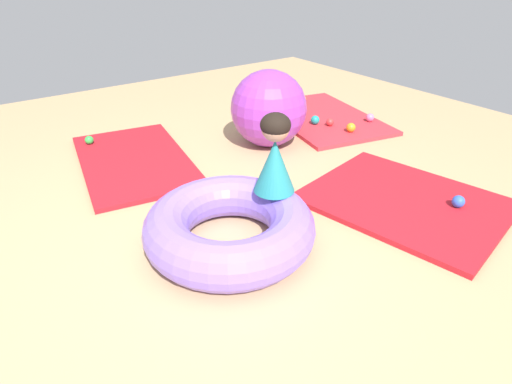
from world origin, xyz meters
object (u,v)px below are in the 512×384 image
at_px(child_in_teal, 275,155).
at_px(exercise_ball_large, 269,109).
at_px(play_ball_pink, 370,118).
at_px(play_ball_red, 330,122).
at_px(play_ball_teal, 315,120).
at_px(play_ball_green, 89,140).
at_px(play_ball_blue, 458,201).
at_px(inflatable_cushion, 230,227).
at_px(play_ball_orange, 351,128).
at_px(play_ball_yellow, 303,99).

bearing_deg(child_in_teal, exercise_ball_large, 37.82).
xyz_separation_m(play_ball_pink, play_ball_red, (-0.15, -0.43, -0.00)).
distance_m(play_ball_teal, exercise_ball_large, 0.71).
relative_size(play_ball_teal, play_ball_green, 1.17).
bearing_deg(play_ball_blue, play_ball_pink, 151.02).
relative_size(play_ball_pink, play_ball_blue, 0.99).
bearing_deg(inflatable_cushion, play_ball_orange, 113.06).
height_order(play_ball_red, play_ball_blue, play_ball_blue).
bearing_deg(play_ball_teal, play_ball_blue, -10.23).
bearing_deg(play_ball_teal, inflatable_cushion, -56.58).
bearing_deg(child_in_teal, play_ball_red, 18.13).
bearing_deg(play_ball_red, play_ball_teal, -145.04).
relative_size(inflatable_cushion, child_in_teal, 2.06).
height_order(play_ball_pink, play_ball_green, play_ball_pink).
bearing_deg(play_ball_pink, play_ball_green, -113.53).
bearing_deg(play_ball_orange, play_ball_yellow, 166.12).
height_order(child_in_teal, play_ball_blue, child_in_teal).
relative_size(play_ball_orange, play_ball_pink, 1.06).
bearing_deg(play_ball_yellow, play_ball_pink, 8.70).
distance_m(inflatable_cushion, exercise_ball_large, 1.67).
bearing_deg(play_ball_green, play_ball_blue, 33.12).
distance_m(play_ball_blue, play_ball_green, 3.18).
bearing_deg(inflatable_cushion, exercise_ball_large, 134.34).
height_order(child_in_teal, play_ball_red, child_in_teal).
height_order(play_ball_green, exercise_ball_large, exercise_ball_large).
relative_size(child_in_teal, play_ball_pink, 5.90).
bearing_deg(play_ball_teal, play_ball_pink, 61.67).
height_order(play_ball_pink, play_ball_blue, play_ball_blue).
bearing_deg(play_ball_blue, play_ball_red, 166.13).
relative_size(play_ball_pink, play_ball_green, 1.11).
xyz_separation_m(child_in_teal, play_ball_green, (-2.05, -0.57, -0.45)).
bearing_deg(play_ball_orange, play_ball_green, -118.96).
xyz_separation_m(child_in_teal, play_ball_yellow, (-1.84, 1.87, -0.45)).
bearing_deg(child_in_teal, inflatable_cushion, 164.44).
bearing_deg(exercise_ball_large, child_in_teal, -35.91).
distance_m(child_in_teal, exercise_ball_large, 1.43).
height_order(play_ball_red, play_ball_green, play_ball_green).
xyz_separation_m(play_ball_pink, play_ball_green, (-1.13, -2.59, -0.00)).
xyz_separation_m(play_ball_red, play_ball_teal, (-0.13, -0.09, 0.01)).
bearing_deg(play_ball_red, exercise_ball_large, -95.24).
xyz_separation_m(child_in_teal, play_ball_blue, (0.61, 1.16, -0.44)).
xyz_separation_m(play_ball_pink, play_ball_teal, (-0.28, -0.52, 0.00)).
bearing_deg(inflatable_cushion, play_ball_green, -173.76).
xyz_separation_m(play_ball_orange, play_ball_blue, (1.44, -0.46, -0.00)).
height_order(play_ball_orange, play_ball_yellow, play_ball_orange).
relative_size(play_ball_pink, exercise_ball_large, 0.12).
height_order(play_ball_orange, exercise_ball_large, exercise_ball_large).
xyz_separation_m(play_ball_pink, play_ball_blue, (1.54, -0.85, 0.00)).
bearing_deg(inflatable_cushion, play_ball_yellow, 129.66).
height_order(play_ball_orange, play_ball_red, play_ball_orange).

